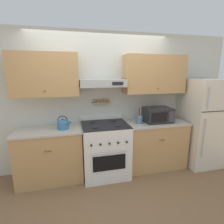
% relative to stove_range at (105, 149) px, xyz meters
% --- Properties ---
extents(ground_plane, '(16.00, 16.00, 0.00)m').
position_rel_stove_range_xyz_m(ground_plane, '(0.00, -0.26, -0.48)').
color(ground_plane, brown).
extents(wall_back, '(5.20, 0.46, 2.55)m').
position_rel_stove_range_xyz_m(wall_back, '(0.02, 0.32, 0.97)').
color(wall_back, silver).
rests_on(wall_back, ground_plane).
extents(counter_left, '(1.08, 0.62, 0.91)m').
position_rel_stove_range_xyz_m(counter_left, '(-0.94, 0.06, -0.02)').
color(counter_left, tan).
rests_on(counter_left, ground_plane).
extents(counter_right, '(1.17, 0.62, 0.91)m').
position_rel_stove_range_xyz_m(counter_right, '(0.99, 0.06, -0.02)').
color(counter_right, tan).
rests_on(counter_right, ground_plane).
extents(stove_range, '(0.80, 0.73, 1.04)m').
position_rel_stove_range_xyz_m(stove_range, '(0.00, 0.00, 0.00)').
color(stove_range, white).
rests_on(stove_range, ground_plane).
extents(refrigerator, '(0.73, 0.77, 1.71)m').
position_rel_stove_range_xyz_m(refrigerator, '(1.98, -0.03, 0.38)').
color(refrigerator, beige).
rests_on(refrigerator, ground_plane).
extents(tea_kettle, '(0.24, 0.19, 0.23)m').
position_rel_stove_range_xyz_m(tea_kettle, '(-0.70, 0.03, 0.51)').
color(tea_kettle, teal).
rests_on(tea_kettle, counter_left).
extents(microwave, '(0.51, 0.37, 0.27)m').
position_rel_stove_range_xyz_m(microwave, '(1.03, 0.05, 0.57)').
color(microwave, '#232326').
rests_on(microwave, counter_right).
extents(utensil_crock, '(0.12, 0.12, 0.30)m').
position_rel_stove_range_xyz_m(utensil_crock, '(0.65, 0.03, 0.51)').
color(utensil_crock, slate).
rests_on(utensil_crock, counter_right).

